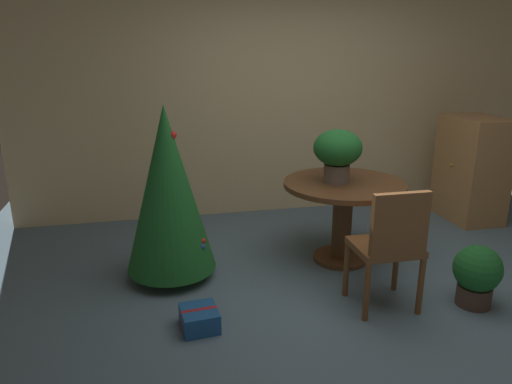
{
  "coord_description": "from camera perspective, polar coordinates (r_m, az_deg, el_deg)",
  "views": [
    {
      "loc": [
        -1.49,
        -3.02,
        1.87
      ],
      "look_at": [
        -0.73,
        0.43,
        0.78
      ],
      "focal_mm": 33.41,
      "sensor_mm": 36.0,
      "label": 1
    }
  ],
  "objects": [
    {
      "name": "flower_vase",
      "position": [
        4.12,
        9.73,
        4.88
      ],
      "size": [
        0.41,
        0.41,
        0.46
      ],
      "color": "#665B51",
      "rests_on": "round_dining_table"
    },
    {
      "name": "back_wall_panel",
      "position": [
        5.46,
        3.63,
        11.17
      ],
      "size": [
        6.0,
        0.1,
        2.6
      ],
      "primitive_type": "cube",
      "color": "beige",
      "rests_on": "ground_plane"
    },
    {
      "name": "round_dining_table",
      "position": [
        4.25,
        10.39,
        -1.32
      ],
      "size": [
        1.05,
        1.05,
        0.73
      ],
      "color": "brown",
      "rests_on": "ground_plane"
    },
    {
      "name": "wooden_cabinet",
      "position": [
        5.74,
        24.38,
        2.53
      ],
      "size": [
        0.52,
        0.72,
        1.14
      ],
      "color": "#B27F4C",
      "rests_on": "ground_plane"
    },
    {
      "name": "holiday_tree",
      "position": [
        3.86,
        -10.49,
        0.26
      ],
      "size": [
        0.73,
        0.73,
        1.44
      ],
      "color": "brown",
      "rests_on": "ground_plane"
    },
    {
      "name": "potted_plant",
      "position": [
        3.92,
        24.93,
        -8.85
      ],
      "size": [
        0.35,
        0.35,
        0.47
      ],
      "color": "#4C382D",
      "rests_on": "ground_plane"
    },
    {
      "name": "gift_box_blue",
      "position": [
        3.4,
        -6.79,
        -14.82
      ],
      "size": [
        0.27,
        0.29,
        0.14
      ],
      "color": "#1E569E",
      "rests_on": "ground_plane"
    },
    {
      "name": "wooden_chair_near",
      "position": [
        3.52,
        15.79,
        -5.87
      ],
      "size": [
        0.46,
        0.41,
        0.93
      ],
      "color": "brown",
      "rests_on": "ground_plane"
    },
    {
      "name": "ground_plane",
      "position": [
        3.85,
        12.42,
        -12.29
      ],
      "size": [
        6.6,
        6.6,
        0.0
      ],
      "primitive_type": "plane",
      "color": "slate"
    }
  ]
}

